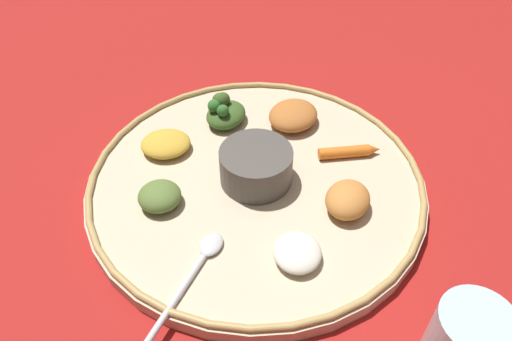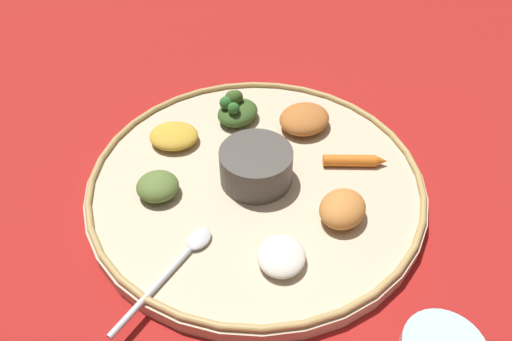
{
  "view_description": "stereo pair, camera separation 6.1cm",
  "coord_description": "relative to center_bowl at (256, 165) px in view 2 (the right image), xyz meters",
  "views": [
    {
      "loc": [
        0.3,
        0.32,
        0.45
      ],
      "look_at": [
        0.0,
        0.0,
        0.03
      ],
      "focal_mm": 34.31,
      "sensor_mm": 36.0,
      "label": 1
    },
    {
      "loc": [
        0.25,
        0.35,
        0.45
      ],
      "look_at": [
        0.0,
        0.0,
        0.03
      ],
      "focal_mm": 34.31,
      "sensor_mm": 36.0,
      "label": 2
    }
  ],
  "objects": [
    {
      "name": "carrot_near_spoon",
      "position": [
        -0.12,
        0.05,
        -0.02
      ],
      "size": [
        0.08,
        0.06,
        0.02
      ],
      "color": "orange",
      "rests_on": "platter"
    },
    {
      "name": "mound_lentil_yellow",
      "position": [
        0.05,
        -0.12,
        -0.01
      ],
      "size": [
        0.09,
        0.09,
        0.02
      ],
      "primitive_type": "ellipsoid",
      "rotation": [
        0.0,
        0.0,
        5.6
      ],
      "color": "gold",
      "rests_on": "platter"
    },
    {
      "name": "ground_plane",
      "position": [
        0.0,
        0.0,
        -0.04
      ],
      "size": [
        2.4,
        2.4,
        0.0
      ],
      "primitive_type": "plane",
      "color": "maroon"
    },
    {
      "name": "platter",
      "position": [
        0.0,
        0.0,
        -0.03
      ],
      "size": [
        0.42,
        0.42,
        0.02
      ],
      "primitive_type": "cylinder",
      "color": "#C6B293",
      "rests_on": "ground_plane"
    },
    {
      "name": "greens_pile",
      "position": [
        -0.05,
        -0.12,
        -0.01
      ],
      "size": [
        0.08,
        0.07,
        0.04
      ],
      "color": "#385623",
      "rests_on": "platter"
    },
    {
      "name": "center_bowl",
      "position": [
        0.0,
        0.0,
        0.0
      ],
      "size": [
        0.09,
        0.09,
        0.05
      ],
      "color": "#4C4742",
      "rests_on": "platter"
    },
    {
      "name": "mound_chickpea",
      "position": [
        -0.12,
        -0.05,
        -0.01
      ],
      "size": [
        0.08,
        0.07,
        0.03
      ],
      "primitive_type": "ellipsoid",
      "rotation": [
        0.0,
        0.0,
        3.22
      ],
      "color": "#B2662D",
      "rests_on": "platter"
    },
    {
      "name": "spoon",
      "position": [
        0.14,
        0.06,
        -0.02
      ],
      "size": [
        0.15,
        0.07,
        0.01
      ],
      "color": "silver",
      "rests_on": "platter"
    },
    {
      "name": "mound_rice_white",
      "position": [
        0.05,
        0.12,
        -0.01
      ],
      "size": [
        0.08,
        0.08,
        0.02
      ],
      "primitive_type": "ellipsoid",
      "rotation": [
        0.0,
        0.0,
        0.82
      ],
      "color": "silver",
      "rests_on": "platter"
    },
    {
      "name": "mound_collards",
      "position": [
        0.11,
        -0.05,
        -0.01
      ],
      "size": [
        0.07,
        0.07,
        0.03
      ],
      "primitive_type": "ellipsoid",
      "rotation": [
        0.0,
        0.0,
        2.5
      ],
      "color": "#567033",
      "rests_on": "platter"
    },
    {
      "name": "mound_squash",
      "position": [
        -0.04,
        0.11,
        -0.01
      ],
      "size": [
        0.07,
        0.07,
        0.03
      ],
      "primitive_type": "ellipsoid",
      "rotation": [
        0.0,
        0.0,
        0.35
      ],
      "color": "#C67A38",
      "rests_on": "platter"
    },
    {
      "name": "platter_rim",
      "position": [
        0.0,
        0.0,
        -0.02
      ],
      "size": [
        0.42,
        0.42,
        0.01
      ],
      "primitive_type": "torus",
      "color": "tan",
      "rests_on": "platter"
    }
  ]
}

